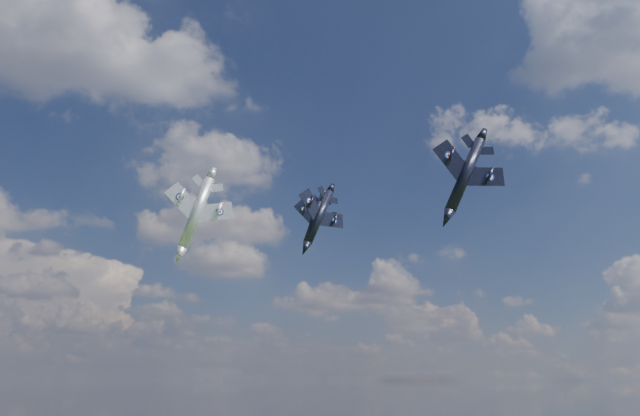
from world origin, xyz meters
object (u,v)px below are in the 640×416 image
object	(u,v)px
jet_left_silver	(196,213)
jet_lead_navy	(319,217)
jet_high_navy	(314,219)
jet_right_navy	(465,175)

from	to	relation	value
jet_left_silver	jet_lead_navy	bearing A→B (deg)	15.78
jet_lead_navy	jet_high_navy	world-z (taller)	jet_high_navy
jet_high_navy	jet_left_silver	xyz separation A→B (m)	(-24.50, -23.48, -6.86)
jet_right_navy	jet_high_navy	bearing A→B (deg)	107.67
jet_right_navy	jet_high_navy	world-z (taller)	jet_high_navy
jet_high_navy	jet_lead_navy	bearing A→B (deg)	-94.73
jet_right_navy	jet_left_silver	xyz separation A→B (m)	(-30.23, 19.13, -2.55)
jet_right_navy	jet_high_navy	xyz separation A→B (m)	(-5.73, 42.60, 4.31)
jet_lead_navy	jet_left_silver	xyz separation A→B (m)	(-18.69, -3.51, -1.85)
jet_right_navy	jet_high_navy	size ratio (longest dim) A/B	1.14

